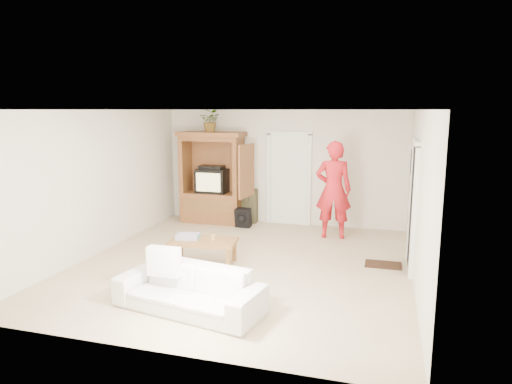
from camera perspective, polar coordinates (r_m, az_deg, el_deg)
floor at (r=7.89m, az=-1.59°, el=-8.98°), size 6.00×6.00×0.00m
ceiling at (r=7.45m, az=-1.69°, el=10.26°), size 6.00×6.00×0.00m
wall_back at (r=10.43m, az=3.38°, el=3.08°), size 5.50×0.00×5.50m
wall_front at (r=4.86m, az=-12.52°, el=-5.50°), size 5.50×0.00×5.50m
wall_left at (r=8.79m, az=-18.99°, el=1.20°), size 0.00×6.00×6.00m
wall_right at (r=7.23m, az=19.61°, el=-0.70°), size 0.00×6.00×6.00m
armoire at (r=10.62m, az=-5.37°, el=1.06°), size 1.82×1.14×2.10m
door_back at (r=10.41m, az=4.14°, el=1.50°), size 0.85×0.05×2.04m
doorway_right at (r=7.87m, az=19.06°, el=-1.89°), size 0.05×0.90×2.04m
framed_picture at (r=9.06m, az=18.92°, el=3.37°), size 0.03×0.60×0.48m
doormat at (r=8.12m, az=15.61°, el=-8.73°), size 0.60×0.40×0.02m
plant at (r=10.47m, az=-5.69°, el=8.84°), size 0.46×0.40×0.50m
man at (r=9.38m, az=9.65°, el=0.27°), size 0.78×0.56×1.99m
sofa at (r=6.15m, az=-8.38°, el=-11.93°), size 2.08×1.12×0.58m
coffee_table at (r=7.86m, az=-6.59°, el=-6.35°), size 1.18×0.74×0.42m
towel at (r=7.94m, az=-8.51°, el=-5.51°), size 0.43×0.35×0.08m
candle at (r=7.82m, az=-5.43°, el=-5.62°), size 0.08×0.08×0.10m
backpack_black at (r=10.20m, az=-1.62°, el=-3.29°), size 0.35×0.22×0.42m
backpack_olive at (r=10.63m, az=-0.95°, el=-1.75°), size 0.43×0.33×0.78m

